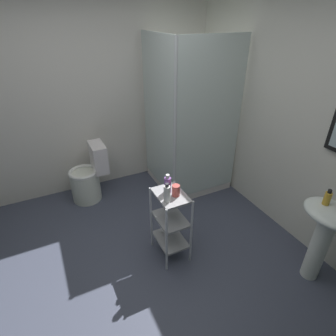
{
  "coord_description": "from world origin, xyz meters",
  "views": [
    {
      "loc": [
        1.65,
        -0.45,
        2.18
      ],
      "look_at": [
        -0.11,
        0.41,
        1.05
      ],
      "focal_mm": 28.89,
      "sensor_mm": 36.0,
      "label": 1
    }
  ],
  "objects_px": {
    "lotion_bottle_white": "(167,194)",
    "toilet": "(89,178)",
    "conditioner_bottle_purple": "(168,185)",
    "hand_soap_bottle": "(327,198)",
    "storage_cart": "(171,220)",
    "rinse_cup": "(176,190)",
    "pedestal_sink": "(326,229)",
    "shower_stall": "(185,156)"
  },
  "relations": [
    {
      "from": "hand_soap_bottle",
      "to": "conditioner_bottle_purple",
      "type": "height_order",
      "value": "hand_soap_bottle"
    },
    {
      "from": "rinse_cup",
      "to": "toilet",
      "type": "bearing_deg",
      "value": -157.76
    },
    {
      "from": "shower_stall",
      "to": "lotion_bottle_white",
      "type": "height_order",
      "value": "shower_stall"
    },
    {
      "from": "lotion_bottle_white",
      "to": "pedestal_sink",
      "type": "bearing_deg",
      "value": 56.74
    },
    {
      "from": "storage_cart",
      "to": "pedestal_sink",
      "type": "bearing_deg",
      "value": 52.0
    },
    {
      "from": "lotion_bottle_white",
      "to": "storage_cart",
      "type": "bearing_deg",
      "value": 136.61
    },
    {
      "from": "shower_stall",
      "to": "storage_cart",
      "type": "xyz_separation_m",
      "value": [
        1.05,
        -0.76,
        -0.03
      ]
    },
    {
      "from": "pedestal_sink",
      "to": "toilet",
      "type": "bearing_deg",
      "value": -143.71
    },
    {
      "from": "shower_stall",
      "to": "lotion_bottle_white",
      "type": "relative_size",
      "value": 10.65
    },
    {
      "from": "pedestal_sink",
      "to": "lotion_bottle_white",
      "type": "bearing_deg",
      "value": -123.26
    },
    {
      "from": "toilet",
      "to": "conditioner_bottle_purple",
      "type": "distance_m",
      "value": 1.48
    },
    {
      "from": "pedestal_sink",
      "to": "conditioner_bottle_purple",
      "type": "relative_size",
      "value": 4.32
    },
    {
      "from": "shower_stall",
      "to": "pedestal_sink",
      "type": "distance_m",
      "value": 1.92
    },
    {
      "from": "pedestal_sink",
      "to": "storage_cart",
      "type": "relative_size",
      "value": 1.09
    },
    {
      "from": "lotion_bottle_white",
      "to": "toilet",
      "type": "bearing_deg",
      "value": -162.48
    },
    {
      "from": "hand_soap_bottle",
      "to": "lotion_bottle_white",
      "type": "xyz_separation_m",
      "value": [
        -0.69,
        -1.12,
        -0.05
      ]
    },
    {
      "from": "conditioner_bottle_purple",
      "to": "lotion_bottle_white",
      "type": "distance_m",
      "value": 0.14
    },
    {
      "from": "hand_soap_bottle",
      "to": "conditioner_bottle_purple",
      "type": "bearing_deg",
      "value": -127.83
    },
    {
      "from": "shower_stall",
      "to": "pedestal_sink",
      "type": "height_order",
      "value": "shower_stall"
    },
    {
      "from": "lotion_bottle_white",
      "to": "rinse_cup",
      "type": "xyz_separation_m",
      "value": [
        -0.05,
        0.11,
        -0.03
      ]
    },
    {
      "from": "storage_cart",
      "to": "rinse_cup",
      "type": "distance_m",
      "value": 0.36
    },
    {
      "from": "hand_soap_bottle",
      "to": "conditioner_bottle_purple",
      "type": "distance_m",
      "value": 1.33
    },
    {
      "from": "pedestal_sink",
      "to": "storage_cart",
      "type": "distance_m",
      "value": 1.36
    },
    {
      "from": "toilet",
      "to": "hand_soap_bottle",
      "type": "bearing_deg",
      "value": 36.65
    },
    {
      "from": "pedestal_sink",
      "to": "hand_soap_bottle",
      "type": "relative_size",
      "value": 5.69
    },
    {
      "from": "pedestal_sink",
      "to": "rinse_cup",
      "type": "height_order",
      "value": "rinse_cup"
    },
    {
      "from": "storage_cart",
      "to": "lotion_bottle_white",
      "type": "distance_m",
      "value": 0.4
    },
    {
      "from": "hand_soap_bottle",
      "to": "shower_stall",
      "type": "bearing_deg",
      "value": -171.15
    },
    {
      "from": "pedestal_sink",
      "to": "conditioner_bottle_purple",
      "type": "bearing_deg",
      "value": -129.21
    },
    {
      "from": "hand_soap_bottle",
      "to": "toilet",
      "type": "bearing_deg",
      "value": -143.35
    },
    {
      "from": "pedestal_sink",
      "to": "hand_soap_bottle",
      "type": "distance_m",
      "value": 0.3
    },
    {
      "from": "rinse_cup",
      "to": "lotion_bottle_white",
      "type": "bearing_deg",
      "value": -66.59
    },
    {
      "from": "pedestal_sink",
      "to": "toilet",
      "type": "distance_m",
      "value": 2.7
    },
    {
      "from": "shower_stall",
      "to": "pedestal_sink",
      "type": "bearing_deg",
      "value": 9.29
    },
    {
      "from": "shower_stall",
      "to": "lotion_bottle_white",
      "type": "distance_m",
      "value": 1.46
    },
    {
      "from": "lotion_bottle_white",
      "to": "rinse_cup",
      "type": "bearing_deg",
      "value": 113.41
    },
    {
      "from": "shower_stall",
      "to": "conditioner_bottle_purple",
      "type": "distance_m",
      "value": 1.32
    },
    {
      "from": "toilet",
      "to": "pedestal_sink",
      "type": "bearing_deg",
      "value": 36.29
    },
    {
      "from": "storage_cart",
      "to": "hand_soap_bottle",
      "type": "bearing_deg",
      "value": 53.47
    },
    {
      "from": "rinse_cup",
      "to": "hand_soap_bottle",
      "type": "bearing_deg",
      "value": 53.77
    },
    {
      "from": "storage_cart",
      "to": "hand_soap_bottle",
      "type": "distance_m",
      "value": 1.37
    },
    {
      "from": "conditioner_bottle_purple",
      "to": "pedestal_sink",
      "type": "bearing_deg",
      "value": 50.79
    }
  ]
}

